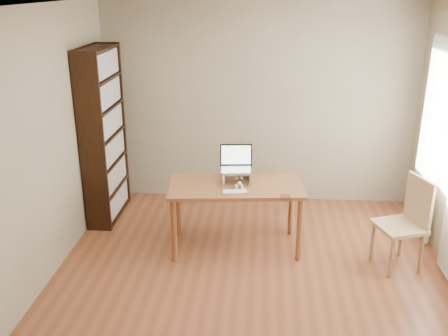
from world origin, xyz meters
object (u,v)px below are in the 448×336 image
(desk, at_px, (236,193))
(cat, at_px, (238,176))
(bookshelf, at_px, (104,135))
(chair, at_px, (407,221))
(laptop, at_px, (237,163))
(keyboard, at_px, (235,192))

(desk, height_order, cat, cat)
(bookshelf, distance_m, chair, 3.56)
(laptop, bearing_deg, bookshelf, 155.37)
(bookshelf, bearing_deg, chair, -16.09)
(desk, distance_m, laptop, 0.32)
(cat, bearing_deg, desk, -106.77)
(cat, bearing_deg, chair, -22.83)
(bookshelf, height_order, chair, bookshelf)
(laptop, xyz_separation_m, keyboard, (0.00, -0.36, -0.18))
(keyboard, height_order, cat, cat)
(desk, xyz_separation_m, cat, (0.01, 0.11, 0.15))
(bookshelf, distance_m, laptop, 1.73)
(bookshelf, height_order, keyboard, bookshelf)
(keyboard, bearing_deg, bookshelf, 140.64)
(laptop, relative_size, cat, 0.80)
(desk, relative_size, chair, 1.54)
(desk, xyz_separation_m, laptop, (-0.00, 0.14, 0.29))
(keyboard, bearing_deg, cat, 78.13)
(keyboard, relative_size, chair, 0.29)
(keyboard, bearing_deg, desk, 80.44)
(laptop, height_order, cat, laptop)
(desk, bearing_deg, laptop, 84.26)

